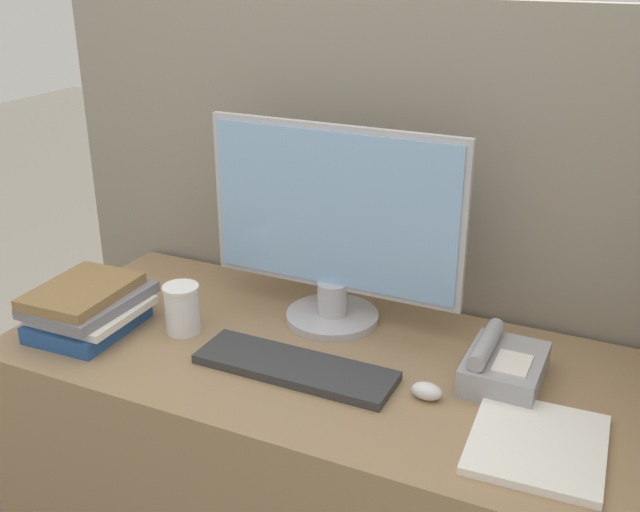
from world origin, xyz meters
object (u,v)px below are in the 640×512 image
book_stack (88,308)px  keyboard (295,367)px  coffee_cup (182,309)px  monitor (333,231)px  mouse (427,391)px  desk_telephone (503,366)px

book_stack → keyboard: bearing=3.8°
coffee_cup → book_stack: size_ratio=0.43×
monitor → mouse: 0.44m
keyboard → desk_telephone: desk_telephone is taller
monitor → book_stack: size_ratio=2.27×
monitor → keyboard: size_ratio=1.42×
coffee_cup → desk_telephone: 0.73m
keyboard → desk_telephone: 0.43m
mouse → coffee_cup: 0.60m
coffee_cup → desk_telephone: (0.72, 0.10, -0.02)m
book_stack → desk_telephone: book_stack is taller
monitor → desk_telephone: bearing=-13.0°
monitor → keyboard: (0.02, -0.25, -0.22)m
coffee_cup → desk_telephone: size_ratio=0.57×
coffee_cup → keyboard: bearing=-8.7°
desk_telephone → keyboard: bearing=-159.8°
monitor → coffee_cup: (-0.29, -0.20, -0.17)m
mouse → coffee_cup: (-0.60, 0.03, 0.04)m
keyboard → coffee_cup: (-0.32, 0.05, 0.05)m
mouse → desk_telephone: 0.18m
keyboard → mouse: 0.29m
keyboard → book_stack: (-0.53, -0.04, 0.04)m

